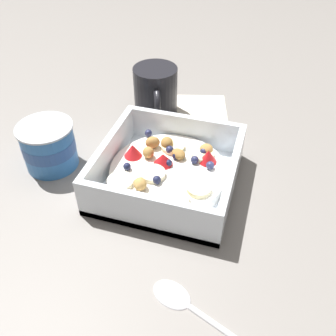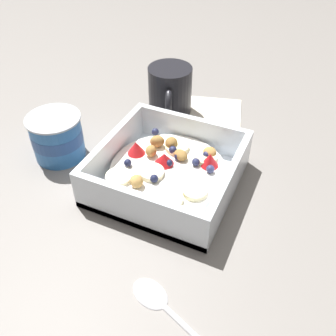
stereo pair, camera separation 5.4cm
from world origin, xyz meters
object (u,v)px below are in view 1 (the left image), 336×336
(yogurt_cup, at_px, (49,146))
(fruit_bowl, at_px, (168,172))
(folded_napkin, at_px, (195,111))
(coffee_mug, at_px, (156,91))
(spoon, at_px, (191,306))

(yogurt_cup, bearing_deg, fruit_bowl, -86.25)
(fruit_bowl, bearing_deg, folded_napkin, 2.10)
(fruit_bowl, xyz_separation_m, folded_napkin, (0.20, 0.01, -0.02))
(yogurt_cup, relative_size, coffee_mug, 0.80)
(fruit_bowl, bearing_deg, spoon, -155.91)
(coffee_mug, bearing_deg, yogurt_cup, 150.31)
(fruit_bowl, distance_m, folded_napkin, 0.20)
(fruit_bowl, xyz_separation_m, spoon, (-0.19, -0.08, -0.02))
(yogurt_cup, xyz_separation_m, coffee_mug, (0.19, -0.11, 0.01))
(fruit_bowl, bearing_deg, coffee_mug, 23.53)
(fruit_bowl, height_order, coffee_mug, coffee_mug)
(yogurt_cup, bearing_deg, folded_napkin, -40.07)
(folded_napkin, bearing_deg, fruit_bowl, -177.90)
(coffee_mug, bearing_deg, spoon, -156.19)
(fruit_bowl, relative_size, coffee_mug, 1.84)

